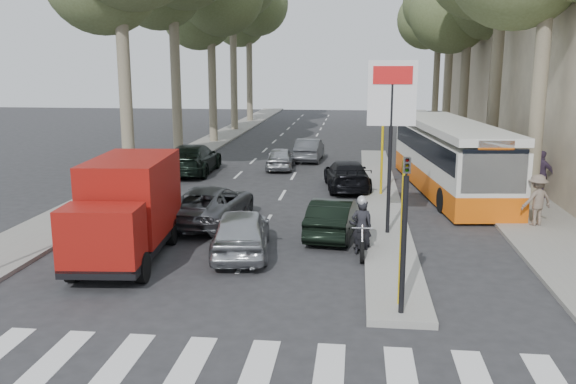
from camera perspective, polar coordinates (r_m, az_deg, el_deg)
name	(u,v)px	position (r m, az deg, el deg)	size (l,w,h in m)	color
ground	(265,289)	(15.38, -2.21, -9.02)	(120.00, 120.00, 0.00)	#28282B
sidewalk_right	(458,151)	(40.08, 15.64, 3.70)	(3.20, 70.00, 0.12)	gray
median_left	(212,142)	(43.75, -7.08, 4.70)	(2.40, 64.00, 0.12)	gray
traffic_island	(381,196)	(25.79, 8.66, -0.33)	(1.50, 26.00, 0.16)	gray
building_far	(541,29)	(50.06, 22.58, 13.92)	(11.00, 20.00, 16.00)	#B7A88E
billboard	(391,122)	(19.30, 9.63, 6.44)	(1.50, 12.10, 5.60)	yellow
traffic_light_island	(405,209)	(13.09, 10.90, -1.58)	(0.16, 0.41, 3.60)	black
tree_l_e	(250,6)	(59.42, -3.56, 16.96)	(7.40, 7.20, 14.49)	#6B604C
tree_r_e	(441,6)	(56.95, 14.14, 16.51)	(7.40, 7.20, 14.10)	#6B604C
silver_hatchback	(241,231)	(17.89, -4.41, -3.68)	(1.64, 4.07, 1.39)	#ABAEB3
dark_hatchback	(333,217)	(19.77, 4.28, -2.37)	(1.32, 3.80, 1.25)	black
queue_car_a	(211,205)	(21.36, -7.26, -1.21)	(2.24, 4.85, 1.35)	#484A4F
queue_car_b	(347,175)	(27.15, 5.53, 1.60)	(1.82, 4.49, 1.30)	black
queue_car_c	(280,158)	(32.27, -0.74, 3.18)	(1.39, 3.46, 1.18)	#9DA0A5
queue_car_d	(309,150)	(35.17, 2.02, 3.98)	(1.35, 3.87, 1.28)	#53555B
queue_car_e	(193,159)	(31.31, -8.87, 3.08)	(2.12, 5.22, 1.52)	black
red_truck	(127,207)	(17.83, -14.80, -1.40)	(2.43, 5.49, 2.85)	black
city_bus	(450,155)	(27.23, 14.88, 3.34)	(3.83, 11.85, 3.07)	#DD590C
motorcycle	(361,227)	(18.04, 6.88, -3.26)	(0.75, 2.06, 1.75)	black
pedestrian_near	(541,174)	(26.75, 22.61, 1.52)	(1.14, 0.56, 1.94)	#46354F
pedestrian_far	(537,200)	(22.18, 22.27, -0.70)	(1.12, 0.50, 1.74)	#6F6053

